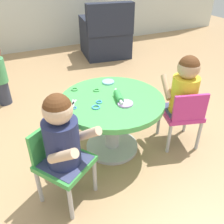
% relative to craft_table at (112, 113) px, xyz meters
% --- Properties ---
extents(ground_plane, '(10.00, 10.00, 0.00)m').
position_rel_craft_table_xyz_m(ground_plane, '(0.00, 0.00, -0.35)').
color(ground_plane, tan).
extents(craft_table, '(0.80, 0.80, 0.48)m').
position_rel_craft_table_xyz_m(craft_table, '(0.00, 0.00, 0.00)').
color(craft_table, silver).
rests_on(craft_table, ground).
extents(child_chair_left, '(0.42, 0.42, 0.54)m').
position_rel_craft_table_xyz_m(child_chair_left, '(-0.50, -0.29, -0.05)').
color(child_chair_left, '#B7B7BC').
rests_on(child_chair_left, ground).
extents(seated_child_left, '(0.41, 0.44, 0.51)m').
position_rel_craft_table_xyz_m(seated_child_left, '(-0.48, -0.33, 0.18)').
color(seated_child_left, '#3F4772').
rests_on(seated_child_left, ground).
extents(child_chair_right, '(0.37, 0.37, 0.54)m').
position_rel_craft_table_xyz_m(child_chair_right, '(0.55, -0.20, -0.05)').
color(child_chair_right, '#B7B7BC').
rests_on(child_chair_right, ground).
extents(seated_child_right, '(0.36, 0.41, 0.51)m').
position_rel_craft_table_xyz_m(seated_child_right, '(0.56, -0.16, 0.18)').
color(seated_child_right, '#3F4772').
rests_on(seated_child_right, ground).
extents(armchair_dark, '(0.80, 0.81, 0.85)m').
position_rel_craft_table_xyz_m(armchair_dark, '(0.93, 2.15, -0.05)').
color(armchair_dark, '#232838').
rests_on(armchair_dark, ground).
extents(rolling_pin, '(0.08, 0.23, 0.05)m').
position_rel_craft_table_xyz_m(rolling_pin, '(0.04, -0.03, 0.15)').
color(rolling_pin, green).
rests_on(rolling_pin, craft_table).
extents(craft_scissors, '(0.11, 0.14, 0.01)m').
position_rel_craft_table_xyz_m(craft_scissors, '(-0.31, 0.02, 0.13)').
color(craft_scissors, silver).
rests_on(craft_scissors, craft_table).
extents(playdough_blob_0, '(0.11, 0.11, 0.01)m').
position_rel_craft_table_xyz_m(playdough_blob_0, '(0.05, -0.12, 0.14)').
color(playdough_blob_0, '#CC99E5').
rests_on(playdough_blob_0, craft_table).
extents(playdough_blob_1, '(0.10, 0.10, 0.01)m').
position_rel_craft_table_xyz_m(playdough_blob_1, '(0.09, 0.26, 0.14)').
color(playdough_blob_1, '#8CCCF2').
rests_on(playdough_blob_1, craft_table).
extents(cookie_cutter_0, '(0.05, 0.05, 0.01)m').
position_rel_craft_table_xyz_m(cookie_cutter_0, '(-0.06, 0.17, 0.13)').
color(cookie_cutter_0, '#4CB259').
rests_on(cookie_cutter_0, craft_table).
extents(cookie_cutter_1, '(0.05, 0.05, 0.01)m').
position_rel_craft_table_xyz_m(cookie_cutter_1, '(-0.11, -0.01, 0.13)').
color(cookie_cutter_1, '#3F99D8').
rests_on(cookie_cutter_1, craft_table).
extents(cookie_cutter_2, '(0.06, 0.06, 0.01)m').
position_rel_craft_table_xyz_m(cookie_cutter_2, '(-0.21, 0.26, 0.13)').
color(cookie_cutter_2, '#4CB259').
rests_on(cookie_cutter_2, craft_table).
extents(cookie_cutter_3, '(0.06, 0.06, 0.01)m').
position_rel_craft_table_xyz_m(cookie_cutter_3, '(-0.16, -0.07, 0.13)').
color(cookie_cutter_3, '#3F99D8').
rests_on(cookie_cutter_3, craft_table).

